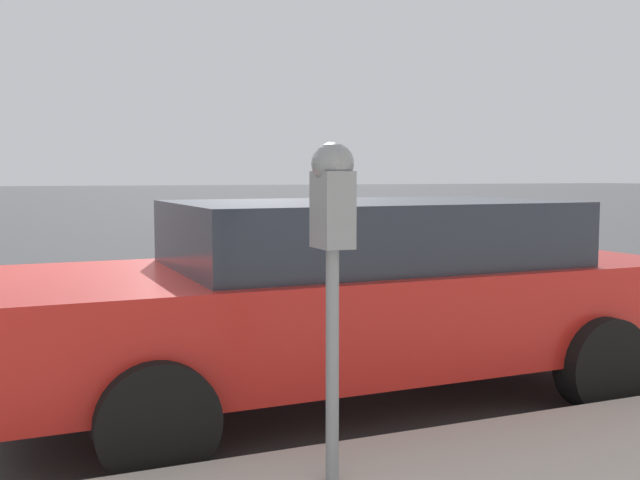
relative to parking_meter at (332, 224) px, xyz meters
name	(u,v)px	position (x,y,z in m)	size (l,w,h in m)	color
ground_plane	(82,388)	(2.65, 0.86, -1.35)	(220.00, 220.00, 0.00)	#424244
parking_meter	(332,224)	(0.00, 0.00, 0.00)	(0.21, 0.19, 1.54)	gray
car_red	(349,293)	(1.63, -0.85, -0.60)	(2.06, 4.76, 1.39)	#B21E19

